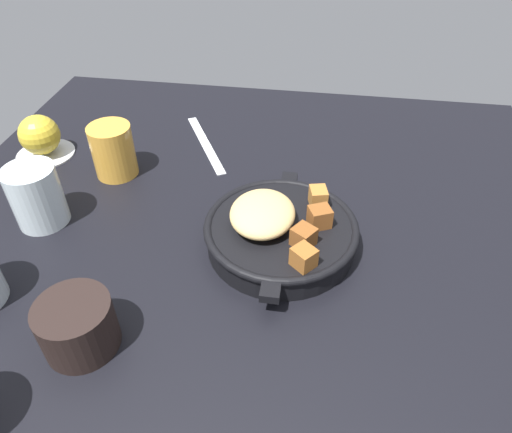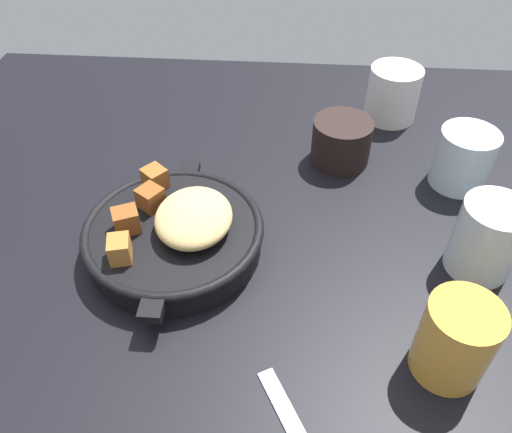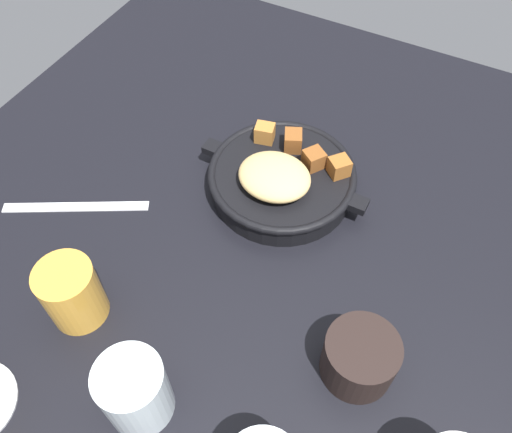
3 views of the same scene
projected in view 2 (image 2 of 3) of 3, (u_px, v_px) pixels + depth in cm
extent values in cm
cube|color=black|center=(222.00, 258.00, 62.42)|extent=(99.71, 98.04, 2.40)
cylinder|color=black|center=(175.00, 238.00, 60.61)|extent=(20.62, 20.62, 3.80)
torus|color=black|center=(173.00, 228.00, 59.52)|extent=(21.41, 21.41, 1.20)
cube|color=black|center=(151.00, 310.00, 51.34)|extent=(2.64, 2.40, 1.20)
cube|color=black|center=(190.00, 170.00, 68.06)|extent=(2.64, 2.40, 1.20)
ellipsoid|color=tan|center=(194.00, 216.00, 58.19)|extent=(10.25, 8.87, 3.42)
cube|color=brown|center=(126.00, 220.00, 58.01)|extent=(3.45, 3.62, 2.85)
cube|color=#935623|center=(155.00, 178.00, 63.71)|extent=(3.65, 3.67, 2.69)
cube|color=#A86B2D|center=(120.00, 249.00, 54.81)|extent=(3.21, 2.89, 2.74)
cube|color=brown|center=(150.00, 198.00, 60.98)|extent=(3.67, 3.68, 2.68)
cylinder|color=silver|center=(464.00, 159.00, 68.50)|extent=(7.73, 7.73, 8.10)
cylinder|color=silver|center=(487.00, 241.00, 56.52)|extent=(7.37, 7.37, 9.25)
cylinder|color=black|center=(341.00, 141.00, 72.83)|extent=(8.48, 8.48, 6.46)
cylinder|color=silver|center=(393.00, 94.00, 80.55)|extent=(8.10, 8.10, 8.53)
cylinder|color=gold|center=(455.00, 340.00, 47.41)|extent=(7.00, 7.00, 8.85)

